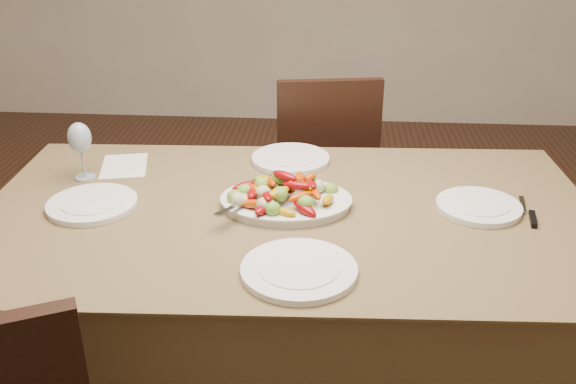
{
  "coord_description": "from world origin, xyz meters",
  "views": [
    {
      "loc": [
        0.35,
        -1.73,
        1.63
      ],
      "look_at": [
        0.22,
        -0.03,
        0.82
      ],
      "focal_mm": 40.0,
      "sensor_mm": 36.0,
      "label": 1
    }
  ],
  "objects_px": {
    "plate_far": "(291,159)",
    "plate_near": "(299,270)",
    "plate_right": "(479,207)",
    "chair_far": "(321,172)",
    "serving_platter": "(286,203)",
    "plate_left": "(92,204)",
    "dining_table": "(288,315)",
    "wine_glass": "(81,149)"
  },
  "relations": [
    {
      "from": "plate_far",
      "to": "plate_near",
      "type": "bearing_deg",
      "value": -84.28
    },
    {
      "from": "plate_right",
      "to": "chair_far",
      "type": "bearing_deg",
      "value": 118.63
    },
    {
      "from": "chair_far",
      "to": "serving_platter",
      "type": "height_order",
      "value": "chair_far"
    },
    {
      "from": "serving_platter",
      "to": "chair_far",
      "type": "bearing_deg",
      "value": 84.52
    },
    {
      "from": "chair_far",
      "to": "plate_near",
      "type": "bearing_deg",
      "value": 79.58
    },
    {
      "from": "chair_far",
      "to": "plate_left",
      "type": "distance_m",
      "value": 1.21
    },
    {
      "from": "dining_table",
      "to": "plate_left",
      "type": "xyz_separation_m",
      "value": [
        -0.59,
        -0.02,
        0.39
      ]
    },
    {
      "from": "plate_far",
      "to": "wine_glass",
      "type": "height_order",
      "value": "wine_glass"
    },
    {
      "from": "plate_near",
      "to": "wine_glass",
      "type": "height_order",
      "value": "wine_glass"
    },
    {
      "from": "serving_platter",
      "to": "plate_near",
      "type": "xyz_separation_m",
      "value": [
        0.06,
        -0.37,
        -0.0
      ]
    },
    {
      "from": "dining_table",
      "to": "plate_far",
      "type": "bearing_deg",
      "value": 92.91
    },
    {
      "from": "dining_table",
      "to": "plate_left",
      "type": "height_order",
      "value": "plate_left"
    },
    {
      "from": "plate_right",
      "to": "serving_platter",
      "type": "bearing_deg",
      "value": -177.77
    },
    {
      "from": "serving_platter",
      "to": "plate_right",
      "type": "height_order",
      "value": "serving_platter"
    },
    {
      "from": "plate_left",
      "to": "plate_near",
      "type": "height_order",
      "value": "same"
    },
    {
      "from": "plate_far",
      "to": "chair_far",
      "type": "bearing_deg",
      "value": 80.02
    },
    {
      "from": "plate_right",
      "to": "plate_left",
      "type": "bearing_deg",
      "value": -176.53
    },
    {
      "from": "chair_far",
      "to": "plate_far",
      "type": "xyz_separation_m",
      "value": [
        -0.1,
        -0.56,
        0.29
      ]
    },
    {
      "from": "wine_glass",
      "to": "plate_far",
      "type": "bearing_deg",
      "value": 16.14
    },
    {
      "from": "chair_far",
      "to": "serving_platter",
      "type": "xyz_separation_m",
      "value": [
        -0.09,
        -0.91,
        0.3
      ]
    },
    {
      "from": "plate_left",
      "to": "serving_platter",
      "type": "bearing_deg",
      "value": 4.69
    },
    {
      "from": "chair_far",
      "to": "plate_far",
      "type": "height_order",
      "value": "chair_far"
    },
    {
      "from": "chair_far",
      "to": "wine_glass",
      "type": "xyz_separation_m",
      "value": [
        -0.77,
        -0.76,
        0.39
      ]
    },
    {
      "from": "dining_table",
      "to": "serving_platter",
      "type": "relative_size",
      "value": 4.8
    },
    {
      "from": "dining_table",
      "to": "plate_right",
      "type": "relative_size",
      "value": 7.32
    },
    {
      "from": "plate_right",
      "to": "wine_glass",
      "type": "bearing_deg",
      "value": 173.87
    },
    {
      "from": "plate_far",
      "to": "wine_glass",
      "type": "bearing_deg",
      "value": -163.86
    },
    {
      "from": "plate_far",
      "to": "dining_table",
      "type": "bearing_deg",
      "value": -87.09
    },
    {
      "from": "dining_table",
      "to": "plate_near",
      "type": "bearing_deg",
      "value": -81.17
    },
    {
      "from": "dining_table",
      "to": "plate_right",
      "type": "distance_m",
      "value": 0.69
    },
    {
      "from": "chair_far",
      "to": "plate_far",
      "type": "bearing_deg",
      "value": 70.82
    },
    {
      "from": "plate_near",
      "to": "serving_platter",
      "type": "bearing_deg",
      "value": 99.33
    },
    {
      "from": "plate_left",
      "to": "plate_near",
      "type": "bearing_deg",
      "value": -26.49
    },
    {
      "from": "chair_far",
      "to": "serving_platter",
      "type": "distance_m",
      "value": 0.97
    },
    {
      "from": "plate_left",
      "to": "dining_table",
      "type": "bearing_deg",
      "value": 1.9
    },
    {
      "from": "serving_platter",
      "to": "plate_far",
      "type": "height_order",
      "value": "serving_platter"
    },
    {
      "from": "plate_far",
      "to": "plate_left",
      "type": "bearing_deg",
      "value": -145.07
    },
    {
      "from": "plate_far",
      "to": "wine_glass",
      "type": "xyz_separation_m",
      "value": [
        -0.67,
        -0.19,
        0.09
      ]
    },
    {
      "from": "plate_left",
      "to": "plate_near",
      "type": "relative_size",
      "value": 0.92
    },
    {
      "from": "plate_right",
      "to": "wine_glass",
      "type": "relative_size",
      "value": 1.23
    },
    {
      "from": "chair_far",
      "to": "plate_right",
      "type": "xyz_separation_m",
      "value": [
        0.49,
        -0.89,
        0.29
      ]
    },
    {
      "from": "dining_table",
      "to": "plate_left",
      "type": "relative_size",
      "value": 6.85
    }
  ]
}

